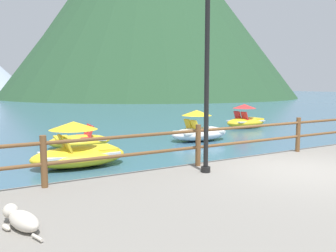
# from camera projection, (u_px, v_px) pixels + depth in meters

# --- Properties ---
(ground_plane) EXTENTS (200.00, 200.00, 0.00)m
(ground_plane) POSITION_uv_depth(u_px,v_px,m) (18.00, 104.00, 41.87)
(ground_plane) COLOR #38607A
(dock_railing) EXTENTS (23.92, 0.12, 0.95)m
(dock_railing) POSITION_uv_depth(u_px,v_px,m) (253.00, 136.00, 8.99)
(dock_railing) COLOR brown
(dock_railing) RESTS_ON promenade_dock
(lamp_post) EXTENTS (0.28, 0.28, 4.07)m
(lamp_post) POSITION_uv_depth(u_px,v_px,m) (207.00, 55.00, 7.30)
(lamp_post) COLOR black
(lamp_post) RESTS_ON promenade_dock
(dog_resting) EXTENTS (0.48, 1.06, 0.26)m
(dog_resting) POSITION_uv_depth(u_px,v_px,m) (21.00, 219.00, 4.59)
(dog_resting) COLOR beige
(dog_resting) RESTS_ON promenade_dock
(pedal_boat_0) EXTENTS (2.41, 1.38, 1.24)m
(pedal_boat_0) POSITION_uv_depth(u_px,v_px,m) (246.00, 120.00, 18.86)
(pedal_boat_0) COLOR yellow
(pedal_boat_0) RESTS_ON ground
(pedal_boat_1) EXTENTS (2.49, 1.38, 1.24)m
(pedal_boat_1) POSITION_uv_depth(u_px,v_px,m) (199.00, 130.00, 14.43)
(pedal_boat_1) COLOR white
(pedal_boat_1) RESTS_ON ground
(pedal_boat_2) EXTENTS (2.35, 1.63, 0.81)m
(pedal_boat_2) POSITION_uv_depth(u_px,v_px,m) (79.00, 141.00, 12.83)
(pedal_boat_2) COLOR yellow
(pedal_boat_2) RESTS_ON ground
(pedal_boat_3) EXTENTS (2.63, 1.44, 1.26)m
(pedal_boat_3) POSITION_uv_depth(u_px,v_px,m) (79.00, 151.00, 9.84)
(pedal_boat_3) COLOR yellow
(pedal_boat_3) RESTS_ON ground
(cliff_headland) EXTENTS (53.93, 53.93, 35.70)m
(cliff_headland) POSITION_uv_depth(u_px,v_px,m) (139.00, 7.00, 66.53)
(cliff_headland) COLOR #284C2D
(cliff_headland) RESTS_ON ground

